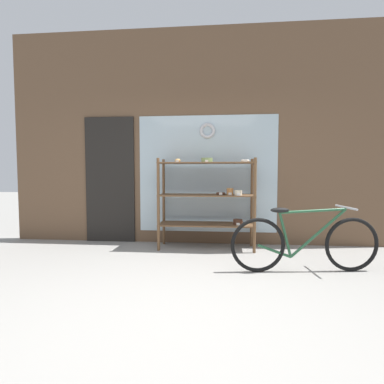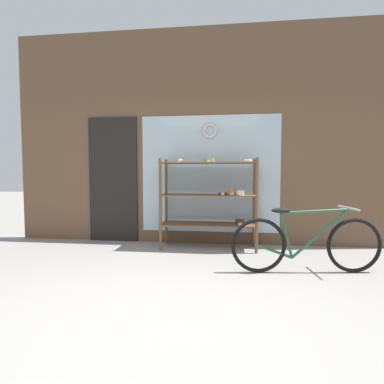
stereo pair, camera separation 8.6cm
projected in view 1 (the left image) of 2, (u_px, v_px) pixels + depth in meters
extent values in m
plane|color=gray|center=(170.00, 311.00, 2.52)|extent=(30.00, 30.00, 0.00)
cube|color=brown|center=(195.00, 137.00, 4.93)|extent=(6.24, 0.08, 3.52)
cube|color=#A3B7C1|center=(207.00, 174.00, 4.90)|extent=(2.25, 0.02, 1.90)
cube|color=black|center=(110.00, 180.00, 5.06)|extent=(0.84, 0.03, 2.10)
torus|color=#B7B7BC|center=(207.00, 131.00, 4.84)|extent=(0.26, 0.06, 0.26)
cylinder|color=brown|center=(158.00, 205.00, 4.46)|extent=(0.04, 0.04, 1.39)
cylinder|color=brown|center=(255.00, 206.00, 4.33)|extent=(0.04, 0.04, 1.39)
cylinder|color=brown|center=(164.00, 202.00, 4.88)|extent=(0.04, 0.04, 1.39)
cylinder|color=brown|center=(252.00, 203.00, 4.75)|extent=(0.04, 0.04, 1.39)
cube|color=brown|center=(206.00, 224.00, 4.62)|extent=(1.46, 0.47, 0.02)
cube|color=brown|center=(207.00, 195.00, 4.60)|extent=(1.46, 0.47, 0.02)
cube|color=brown|center=(207.00, 163.00, 4.57)|extent=(1.46, 0.47, 0.02)
cylinder|color=#422619|center=(238.00, 222.00, 4.54)|extent=(0.14, 0.14, 0.08)
cube|color=white|center=(238.00, 224.00, 4.47)|extent=(0.05, 0.00, 0.04)
ellipsoid|color=tan|center=(178.00, 161.00, 4.66)|extent=(0.09, 0.07, 0.06)
cube|color=white|center=(177.00, 161.00, 4.61)|extent=(0.05, 0.00, 0.04)
cylinder|color=#7A995B|center=(207.00, 160.00, 4.64)|extent=(0.17, 0.17, 0.07)
cube|color=white|center=(207.00, 161.00, 4.55)|extent=(0.05, 0.00, 0.04)
torus|color=#4C2D1E|center=(221.00, 193.00, 4.60)|extent=(0.14, 0.14, 0.03)
cube|color=white|center=(221.00, 194.00, 4.53)|extent=(0.05, 0.00, 0.04)
cylinder|color=#C67F42|center=(230.00, 191.00, 4.57)|extent=(0.10, 0.10, 0.10)
cube|color=white|center=(230.00, 194.00, 4.52)|extent=(0.05, 0.00, 0.04)
cylinder|color=beige|center=(238.00, 193.00, 4.43)|extent=(0.11, 0.11, 0.08)
cube|color=white|center=(239.00, 194.00, 4.37)|extent=(0.05, 0.00, 0.04)
torus|color=beige|center=(245.00, 161.00, 4.54)|extent=(0.13, 0.13, 0.04)
cube|color=white|center=(246.00, 161.00, 4.46)|extent=(0.05, 0.00, 0.04)
torus|color=black|center=(258.00, 245.00, 3.50)|extent=(0.64, 0.12, 0.64)
torus|color=black|center=(352.00, 244.00, 3.53)|extent=(0.64, 0.12, 0.64)
cylinder|color=#235133|center=(318.00, 233.00, 3.51)|extent=(0.66, 0.11, 0.59)
cylinder|color=#235133|center=(313.00, 211.00, 3.49)|extent=(0.78, 0.13, 0.07)
cylinder|color=#235133|center=(285.00, 235.00, 3.50)|extent=(0.17, 0.05, 0.53)
cylinder|color=#235133|center=(274.00, 251.00, 3.51)|extent=(0.40, 0.08, 0.17)
ellipsoid|color=black|center=(280.00, 210.00, 3.48)|extent=(0.23, 0.12, 0.06)
cylinder|color=#B2B2B7|center=(346.00, 207.00, 3.50)|extent=(0.08, 0.46, 0.02)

